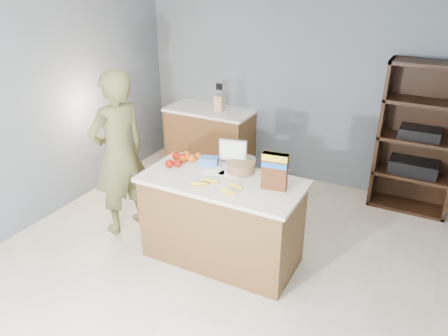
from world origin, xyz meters
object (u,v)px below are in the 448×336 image
at_px(counter_peninsula, 222,223).
at_px(tv, 233,151).
at_px(person, 119,154).
at_px(cereal_box, 275,169).
at_px(shelving_unit, 419,141).

distance_m(counter_peninsula, tv, 0.72).
xyz_separation_m(person, cereal_box, (1.76, 0.04, 0.19)).
bearing_deg(tv, person, -165.39).
bearing_deg(person, shelving_unit, 143.26).
height_order(counter_peninsula, shelving_unit, shelving_unit).
bearing_deg(person, counter_peninsula, 106.70).
relative_size(counter_peninsula, person, 0.86).
bearing_deg(counter_peninsula, shelving_unit, 52.89).
height_order(counter_peninsula, person, person).
xyz_separation_m(counter_peninsula, cereal_box, (0.51, 0.06, 0.68)).
xyz_separation_m(shelving_unit, person, (-2.80, -2.04, 0.05)).
bearing_deg(counter_peninsula, person, 179.42).
distance_m(person, cereal_box, 1.77).
bearing_deg(cereal_box, counter_peninsula, -173.73).
bearing_deg(shelving_unit, person, -144.02).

